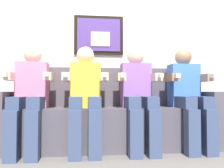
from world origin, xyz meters
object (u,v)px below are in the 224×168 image
Objects in this scene: couch at (110,119)px; person_right_center at (138,93)px; person_leftmost at (30,93)px; person_rightmost at (188,93)px; person_left_center at (85,93)px.

person_right_center reaches higher than couch.
person_leftmost is 1.00× the size of person_right_center.
person_leftmost and person_rightmost have the same top height.
couch is 2.14× the size of person_left_center.
person_left_center is (0.56, 0.00, 0.00)m from person_leftmost.
couch is at bearing 168.58° from person_rightmost.
person_right_center is at bearing -31.22° from couch.
person_leftmost is at bearing 180.00° from person_left_center.
person_leftmost is at bearing 180.00° from person_right_center.
person_leftmost is 1.11m from person_right_center.
person_rightmost is (0.84, -0.17, 0.29)m from couch.
person_right_center is at bearing 0.00° from person_leftmost.
person_left_center is at bearing 180.00° from person_right_center.
person_leftmost is 0.56m from person_left_center.
person_right_center and person_rightmost have the same top height.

